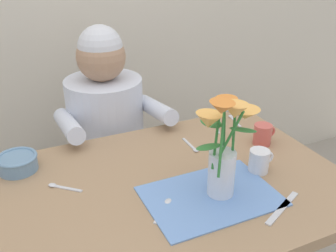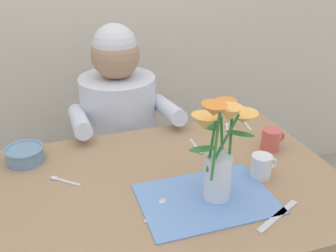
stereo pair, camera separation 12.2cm
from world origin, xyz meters
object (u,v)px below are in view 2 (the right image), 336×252
(tea_cup, at_px, (262,166))
(ceramic_bowl, at_px, (25,154))
(flower_vase, at_px, (220,146))
(coffee_cup, at_px, (271,139))
(seated_person, at_px, (121,145))
(dinner_knife, at_px, (278,216))

(tea_cup, bearing_deg, ceramic_bowl, 154.88)
(flower_vase, height_order, coffee_cup, flower_vase)
(tea_cup, xyz_separation_m, coffee_cup, (0.13, 0.15, 0.00))
(flower_vase, height_order, ceramic_bowl, flower_vase)
(seated_person, xyz_separation_m, coffee_cup, (0.47, -0.52, 0.22))
(tea_cup, bearing_deg, dinner_knife, -106.59)
(seated_person, bearing_deg, flower_vase, -82.11)
(flower_vase, xyz_separation_m, coffee_cup, (0.31, 0.21, -0.14))
(tea_cup, bearing_deg, coffee_cup, 49.71)
(flower_vase, distance_m, dinner_knife, 0.26)
(flower_vase, relative_size, coffee_cup, 3.68)
(coffee_cup, bearing_deg, flower_vase, -146.19)
(seated_person, xyz_separation_m, dinner_knife, (0.28, -0.87, 0.18))
(ceramic_bowl, height_order, tea_cup, tea_cup)
(ceramic_bowl, distance_m, coffee_cup, 0.89)
(ceramic_bowl, distance_m, tea_cup, 0.82)
(seated_person, bearing_deg, tea_cup, -67.35)
(flower_vase, relative_size, ceramic_bowl, 2.52)
(ceramic_bowl, bearing_deg, tea_cup, -25.12)
(dinner_knife, xyz_separation_m, tea_cup, (0.06, 0.20, 0.04))
(ceramic_bowl, height_order, dinner_knife, ceramic_bowl)
(flower_vase, distance_m, tea_cup, 0.24)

